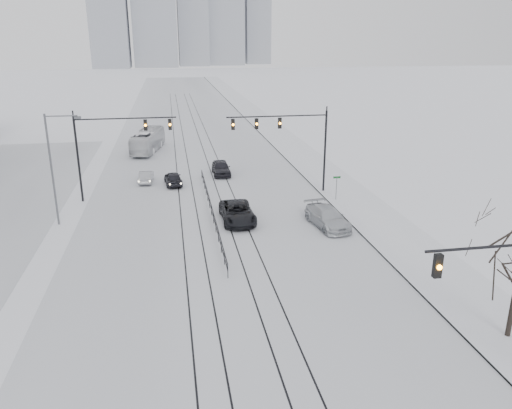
# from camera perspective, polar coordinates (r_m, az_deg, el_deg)

# --- Properties ---
(road) EXTENTS (22.00, 260.00, 0.02)m
(road) POSITION_cam_1_polar(r_m,az_deg,el_deg) (71.91, -7.20, 6.74)
(road) COLOR silver
(road) RESTS_ON ground
(sidewalk_east) EXTENTS (5.00, 260.00, 0.16)m
(sidewalk_east) POSITION_cam_1_polar(r_m,az_deg,el_deg) (73.72, 3.41, 7.20)
(sidewalk_east) COLOR silver
(sidewalk_east) RESTS_ON ground
(curb) EXTENTS (0.10, 260.00, 0.12)m
(curb) POSITION_cam_1_polar(r_m,az_deg,el_deg) (73.22, 1.53, 7.13)
(curb) COLOR gray
(curb) RESTS_ON ground
(tram_rails) EXTENTS (5.30, 180.00, 0.01)m
(tram_rails) POSITION_cam_1_polar(r_m,az_deg,el_deg) (52.50, -6.06, 2.41)
(tram_rails) COLOR black
(tram_rails) RESTS_ON ground
(skyline) EXTENTS (96.00, 48.00, 72.00)m
(skyline) POSITION_cam_1_polar(r_m,az_deg,el_deg) (284.57, -8.79, 21.55)
(skyline) COLOR #8E929C
(skyline) RESTS_ON ground
(traffic_mast_ne) EXTENTS (9.60, 0.37, 8.00)m
(traffic_mast_ne) POSITION_cam_1_polar(r_m,az_deg,el_deg) (47.55, 4.08, 7.89)
(traffic_mast_ne) COLOR black
(traffic_mast_ne) RESTS_ON ground
(traffic_mast_nw) EXTENTS (9.10, 0.37, 8.00)m
(traffic_mast_nw) POSITION_cam_1_polar(r_m,az_deg,el_deg) (47.52, -16.31, 6.96)
(traffic_mast_nw) COLOR black
(traffic_mast_nw) RESTS_ON ground
(street_light_west) EXTENTS (2.73, 0.25, 9.00)m
(street_light_west) POSITION_cam_1_polar(r_m,az_deg,el_deg) (42.41, -22.02, 4.52)
(street_light_west) COLOR #595B60
(street_light_west) RESTS_ON ground
(median_fence) EXTENTS (0.06, 24.00, 1.00)m
(median_fence) POSITION_cam_1_polar(r_m,az_deg,el_deg) (42.83, -5.13, -0.59)
(median_fence) COLOR black
(median_fence) RESTS_ON ground
(street_sign) EXTENTS (0.70, 0.06, 2.40)m
(street_sign) POSITION_cam_1_polar(r_m,az_deg,el_deg) (46.73, 9.19, 2.26)
(street_sign) COLOR #595B60
(street_sign) RESTS_ON ground
(sedan_sb_inner) EXTENTS (2.01, 4.22, 1.39)m
(sedan_sb_inner) POSITION_cam_1_polar(r_m,az_deg,el_deg) (52.24, -9.44, 2.95)
(sedan_sb_inner) COLOR black
(sedan_sb_inner) RESTS_ON ground
(sedan_sb_outer) EXTENTS (1.50, 3.81, 1.23)m
(sedan_sb_outer) POSITION_cam_1_polar(r_m,az_deg,el_deg) (53.77, -12.44, 3.12)
(sedan_sb_outer) COLOR #9A9CA1
(sedan_sb_outer) RESTS_ON ground
(sedan_nb_front) EXTENTS (2.66, 5.65, 1.56)m
(sedan_nb_front) POSITION_cam_1_polar(r_m,az_deg,el_deg) (41.21, -2.14, -0.93)
(sedan_nb_front) COLOR black
(sedan_nb_front) RESTS_ON ground
(sedan_nb_right) EXTENTS (2.98, 5.68, 1.57)m
(sedan_nb_right) POSITION_cam_1_polar(r_m,az_deg,el_deg) (40.46, 8.17, -1.48)
(sedan_nb_right) COLOR #B9BDC2
(sedan_nb_right) RESTS_ON ground
(sedan_nb_far) EXTENTS (1.87, 4.64, 1.58)m
(sedan_nb_far) POSITION_cam_1_polar(r_m,az_deg,el_deg) (55.59, -4.01, 4.20)
(sedan_nb_far) COLOR black
(sedan_nb_far) RESTS_ON ground
(box_truck) EXTENTS (4.44, 10.55, 2.86)m
(box_truck) POSITION_cam_1_polar(r_m,az_deg,el_deg) (68.59, -12.25, 7.11)
(box_truck) COLOR silver
(box_truck) RESTS_ON ground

